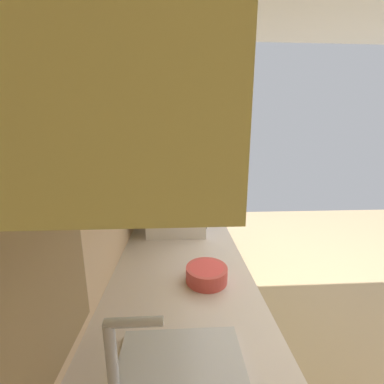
# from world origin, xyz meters

# --- Properties ---
(ground_plane) EXTENTS (5.90, 5.90, 0.00)m
(ground_plane) POSITION_xyz_m (0.00, 0.00, 0.00)
(ground_plane) COLOR tan
(wall_back) EXTENTS (3.81, 0.12, 2.72)m
(wall_back) POSITION_xyz_m (0.00, 1.70, 1.36)
(wall_back) COLOR beige
(wall_back) RESTS_ON ground_plane
(counter_run) EXTENTS (2.82, 0.63, 0.92)m
(counter_run) POSITION_xyz_m (-0.43, 1.34, 0.46)
(counter_run) COLOR #C2BD61
(counter_run) RESTS_ON ground_plane
(upper_cabinets) EXTENTS (2.01, 0.35, 0.60)m
(upper_cabinets) POSITION_xyz_m (-0.43, 1.46, 1.76)
(upper_cabinets) COLOR tan
(window_back_wall) EXTENTS (0.48, 0.02, 0.70)m
(window_back_wall) POSITION_xyz_m (-1.19, 1.63, 1.34)
(window_back_wall) COLOR #997A4C
(oven_range) EXTENTS (0.71, 0.67, 1.10)m
(oven_range) POSITION_xyz_m (1.33, 1.31, 0.48)
(oven_range) COLOR black
(oven_range) RESTS_ON ground_plane
(microwave) EXTENTS (0.49, 0.36, 0.30)m
(microwave) POSITION_xyz_m (-0.05, 1.36, 1.08)
(microwave) COLOR white
(microwave) RESTS_ON counter_run
(bowl) EXTENTS (0.17, 0.17, 0.06)m
(bowl) POSITION_xyz_m (-0.70, 1.23, 0.96)
(bowl) COLOR #D84C47
(bowl) RESTS_ON counter_run
(kettle) EXTENTS (0.18, 0.13, 0.16)m
(kettle) POSITION_xyz_m (0.52, 1.23, 0.99)
(kettle) COLOR red
(kettle) RESTS_ON counter_run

